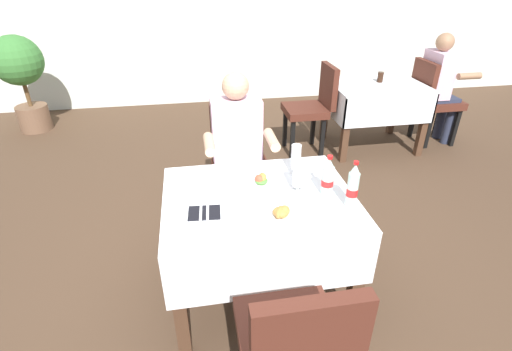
# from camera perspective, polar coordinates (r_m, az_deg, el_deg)

# --- Properties ---
(ground_plane) EXTENTS (11.00, 11.00, 0.00)m
(ground_plane) POSITION_cam_1_polar(r_m,az_deg,el_deg) (2.65, -2.32, -16.68)
(ground_plane) COLOR #473323
(main_dining_table) EXTENTS (1.09, 0.87, 0.75)m
(main_dining_table) POSITION_cam_1_polar(r_m,az_deg,el_deg) (2.26, 0.44, -6.86)
(main_dining_table) COLOR white
(main_dining_table) RESTS_ON ground
(chair_far_diner_seat) EXTENTS (0.44, 0.50, 0.97)m
(chair_far_diner_seat) POSITION_cam_1_polar(r_m,az_deg,el_deg) (2.97, -2.41, 2.23)
(chair_far_diner_seat) COLOR #4C2319
(chair_far_diner_seat) RESTS_ON ground
(chair_near_camera_side) EXTENTS (0.44, 0.50, 0.97)m
(chair_near_camera_side) POSITION_cam_1_polar(r_m,az_deg,el_deg) (1.70, 5.87, -23.89)
(chair_near_camera_side) COLOR #4C2319
(chair_near_camera_side) RESTS_ON ground
(seated_diner_far) EXTENTS (0.50, 0.46, 1.26)m
(seated_diner_far) POSITION_cam_1_polar(r_m,az_deg,el_deg) (2.80, -2.73, 4.04)
(seated_diner_far) COLOR #282D42
(seated_diner_far) RESTS_ON ground
(plate_near_camera) EXTENTS (0.25, 0.25, 0.07)m
(plate_near_camera) POSITION_cam_1_polar(r_m,az_deg,el_deg) (1.98, 3.75, -5.91)
(plate_near_camera) COLOR white
(plate_near_camera) RESTS_ON main_dining_table
(plate_far_diner) EXTENTS (0.22, 0.22, 0.07)m
(plate_far_diner) POSITION_cam_1_polar(r_m,az_deg,el_deg) (2.28, 0.78, -0.69)
(plate_far_diner) COLOR white
(plate_far_diner) RESTS_ON main_dining_table
(beer_glass_left) EXTENTS (0.07, 0.07, 0.20)m
(beer_glass_left) POSITION_cam_1_polar(r_m,az_deg,el_deg) (2.35, 6.04, 2.48)
(beer_glass_left) COLOR white
(beer_glass_left) RESTS_ON main_dining_table
(beer_glass_middle) EXTENTS (0.07, 0.07, 0.20)m
(beer_glass_middle) POSITION_cam_1_polar(r_m,az_deg,el_deg) (2.17, 6.40, 0.09)
(beer_glass_middle) COLOR white
(beer_glass_middle) RESTS_ON main_dining_table
(cola_bottle_primary) EXTENTS (0.07, 0.07, 0.25)m
(cola_bottle_primary) POSITION_cam_1_polar(r_m,az_deg,el_deg) (2.16, 10.77, -0.38)
(cola_bottle_primary) COLOR silver
(cola_bottle_primary) RESTS_ON main_dining_table
(cola_bottle_secondary) EXTENTS (0.06, 0.06, 0.28)m
(cola_bottle_secondary) POSITION_cam_1_polar(r_m,az_deg,el_deg) (2.07, 14.37, -1.71)
(cola_bottle_secondary) COLOR silver
(cola_bottle_secondary) RESTS_ON main_dining_table
(napkin_cutlery_set) EXTENTS (0.18, 0.19, 0.01)m
(napkin_cutlery_set) POSITION_cam_1_polar(r_m,az_deg,el_deg) (2.04, -7.80, -5.55)
(napkin_cutlery_set) COLOR black
(napkin_cutlery_set) RESTS_ON main_dining_table
(background_dining_table) EXTENTS (1.02, 0.78, 0.75)m
(background_dining_table) POSITION_cam_1_polar(r_m,az_deg,el_deg) (4.52, 17.43, 10.81)
(background_dining_table) COLOR white
(background_dining_table) RESTS_ON ground
(background_chair_left) EXTENTS (0.50, 0.44, 0.97)m
(background_chair_left) POSITION_cam_1_polar(r_m,az_deg,el_deg) (4.26, 8.60, 10.57)
(background_chair_left) COLOR #4C2319
(background_chair_left) RESTS_ON ground
(background_chair_right) EXTENTS (0.50, 0.44, 0.97)m
(background_chair_right) POSITION_cam_1_polar(r_m,az_deg,el_deg) (4.89, 25.09, 10.63)
(background_chair_right) COLOR #4C2319
(background_chair_right) RESTS_ON ground
(background_patron) EXTENTS (0.46, 0.50, 1.26)m
(background_patron) POSITION_cam_1_polar(r_m,az_deg,el_deg) (4.87, 25.97, 12.35)
(background_patron) COLOR #282D42
(background_patron) RESTS_ON ground
(background_table_tumbler) EXTENTS (0.06, 0.06, 0.11)m
(background_table_tumbler) POSITION_cam_1_polar(r_m,az_deg,el_deg) (4.53, 18.24, 13.91)
(background_table_tumbler) COLOR black
(background_table_tumbler) RESTS_ON background_dining_table
(potted_plant_corner) EXTENTS (0.59, 0.59, 1.18)m
(potted_plant_corner) POSITION_cam_1_polar(r_m,az_deg,el_deg) (5.55, -31.99, 13.14)
(potted_plant_corner) COLOR brown
(potted_plant_corner) RESTS_ON ground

